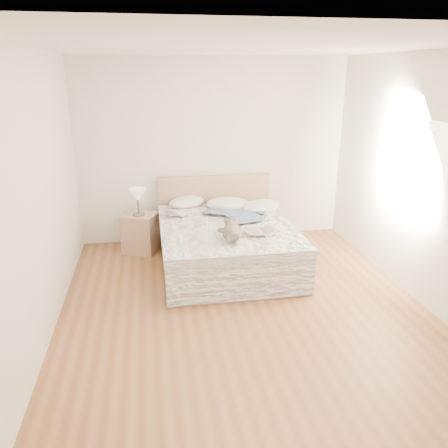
{
  "coord_description": "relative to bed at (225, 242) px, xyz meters",
  "views": [
    {
      "loc": [
        -0.94,
        -4.19,
        2.48
      ],
      "look_at": [
        -0.04,
        1.05,
        0.62
      ],
      "focal_mm": 35.0,
      "sensor_mm": 36.0,
      "label": 1
    }
  ],
  "objects": [
    {
      "name": "wall_back",
      "position": [
        0.0,
        1.06,
        1.04
      ],
      "size": [
        4.0,
        0.02,
        2.7
      ],
      "primitive_type": "cube",
      "color": "silver",
      "rests_on": "ground"
    },
    {
      "name": "photo_book",
      "position": [
        -0.62,
        0.38,
        0.32
      ],
      "size": [
        0.4,
        0.35,
        0.02
      ],
      "primitive_type": "cube",
      "rotation": [
        0.0,
        0.0,
        0.44
      ],
      "color": "silver",
      "rests_on": "bed"
    },
    {
      "name": "blouse",
      "position": [
        0.25,
        0.15,
        0.32
      ],
      "size": [
        0.81,
        0.84,
        0.03
      ],
      "primitive_type": null,
      "rotation": [
        0.0,
        0.0,
        0.25
      ],
      "color": "#3F5872",
      "rests_on": "bed"
    },
    {
      "name": "table_lamp",
      "position": [
        -1.14,
        0.6,
        0.53
      ],
      "size": [
        0.25,
        0.25,
        0.38
      ],
      "color": "#4F4944",
      "rests_on": "nightstand"
    },
    {
      "name": "wall_right",
      "position": [
        2.0,
        -1.19,
        1.04
      ],
      "size": [
        0.02,
        4.5,
        2.7
      ],
      "primitive_type": "cube",
      "color": "silver",
      "rests_on": "ground"
    },
    {
      "name": "window",
      "position": [
        1.99,
        -0.89,
        1.14
      ],
      "size": [
        0.02,
        1.3,
        1.1
      ],
      "primitive_type": "cube",
      "color": "white",
      "rests_on": "wall_right"
    },
    {
      "name": "pillow_right",
      "position": [
        0.6,
        0.47,
        0.33
      ],
      "size": [
        0.7,
        0.58,
        0.18
      ],
      "primitive_type": "ellipsoid",
      "rotation": [
        0.0,
        0.0,
        0.32
      ],
      "color": "white",
      "rests_on": "bed"
    },
    {
      "name": "pillow_middle",
      "position": [
        0.16,
        0.65,
        0.33
      ],
      "size": [
        0.73,
        0.57,
        0.2
      ],
      "primitive_type": "ellipsoid",
      "rotation": [
        0.0,
        0.0,
        -0.19
      ],
      "color": "white",
      "rests_on": "bed"
    },
    {
      "name": "nightstand",
      "position": [
        -1.13,
        0.64,
        -0.03
      ],
      "size": [
        0.57,
        0.54,
        0.56
      ],
      "primitive_type": "cube",
      "rotation": [
        0.0,
        0.0,
        -0.4
      ],
      "color": "tan",
      "rests_on": "floor"
    },
    {
      "name": "floor",
      "position": [
        0.0,
        -1.19,
        -0.31
      ],
      "size": [
        4.0,
        4.5,
        0.0
      ],
      "primitive_type": "cube",
      "color": "brown",
      "rests_on": "ground"
    },
    {
      "name": "teddy_bear",
      "position": [
        -0.05,
        -0.67,
        0.34
      ],
      "size": [
        0.27,
        0.37,
        0.19
      ],
      "primitive_type": null,
      "rotation": [
        0.0,
        0.0,
        -0.07
      ],
      "color": "#675E4C",
      "rests_on": "bed"
    },
    {
      "name": "bed",
      "position": [
        0.0,
        0.0,
        0.0
      ],
      "size": [
        1.72,
        2.14,
        1.0
      ],
      "color": "tan",
      "rests_on": "floor"
    },
    {
      "name": "wall_left",
      "position": [
        -2.0,
        -1.19,
        1.04
      ],
      "size": [
        0.02,
        4.5,
        2.7
      ],
      "primitive_type": "cube",
      "color": "silver",
      "rests_on": "ground"
    },
    {
      "name": "childrens_book",
      "position": [
        0.34,
        -0.51,
        0.32
      ],
      "size": [
        0.4,
        0.29,
        0.02
      ],
      "primitive_type": "cube",
      "rotation": [
        0.0,
        0.0,
        0.09
      ],
      "color": "beige",
      "rests_on": "bed"
    },
    {
      "name": "wall_front",
      "position": [
        0.0,
        -3.44,
        1.04
      ],
      "size": [
        4.0,
        0.02,
        2.7
      ],
      "primitive_type": "cube",
      "color": "silver",
      "rests_on": "ground"
    },
    {
      "name": "pillow_left",
      "position": [
        -0.44,
        0.87,
        0.33
      ],
      "size": [
        0.68,
        0.61,
        0.17
      ],
      "primitive_type": "ellipsoid",
      "rotation": [
        0.0,
        0.0,
        0.48
      ],
      "color": "white",
      "rests_on": "bed"
    },
    {
      "name": "ceiling",
      "position": [
        0.0,
        -1.19,
        2.39
      ],
      "size": [
        4.0,
        4.5,
        0.0
      ],
      "primitive_type": "cube",
      "color": "white",
      "rests_on": "ground"
    }
  ]
}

